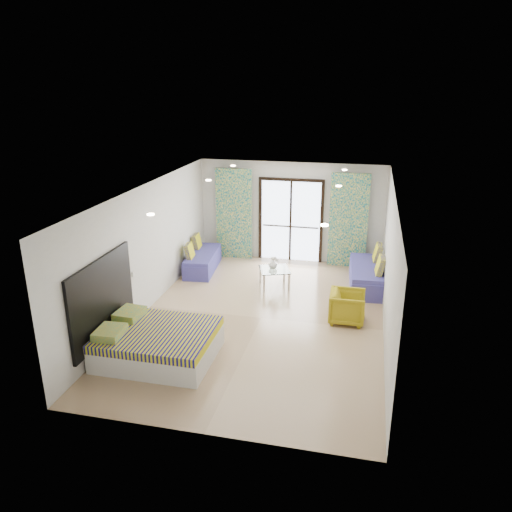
% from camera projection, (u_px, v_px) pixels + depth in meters
% --- Properties ---
extents(floor, '(5.00, 7.50, 0.01)m').
position_uv_depth(floor, '(261.00, 318.00, 10.48)').
color(floor, '#A0815F').
rests_on(floor, ground).
extents(ceiling, '(5.00, 7.50, 0.01)m').
position_uv_depth(ceiling, '(262.00, 191.00, 9.58)').
color(ceiling, silver).
rests_on(ceiling, ground).
extents(wall_back, '(5.00, 0.01, 2.70)m').
position_uv_depth(wall_back, '(291.00, 212.00, 13.48)').
color(wall_back, silver).
rests_on(wall_back, ground).
extents(wall_front, '(5.00, 0.01, 2.70)m').
position_uv_depth(wall_front, '(201.00, 350.00, 6.58)').
color(wall_front, silver).
rests_on(wall_front, ground).
extents(wall_left, '(0.01, 7.50, 2.70)m').
position_uv_depth(wall_left, '(146.00, 249.00, 10.56)').
color(wall_left, silver).
rests_on(wall_left, ground).
extents(wall_right, '(0.01, 7.50, 2.70)m').
position_uv_depth(wall_right, '(389.00, 267.00, 9.50)').
color(wall_right, silver).
rests_on(wall_right, ground).
extents(balcony_door, '(1.76, 0.08, 2.28)m').
position_uv_depth(balcony_door, '(291.00, 216.00, 13.48)').
color(balcony_door, black).
rests_on(balcony_door, floor).
extents(balcony_rail, '(1.52, 0.03, 0.04)m').
position_uv_depth(balcony_rail, '(291.00, 227.00, 13.59)').
color(balcony_rail, '#595451').
rests_on(balcony_rail, balcony_door).
extents(curtain_left, '(1.00, 0.10, 2.50)m').
position_uv_depth(curtain_left, '(234.00, 214.00, 13.67)').
color(curtain_left, silver).
rests_on(curtain_left, floor).
extents(curtain_right, '(1.00, 0.10, 2.50)m').
position_uv_depth(curtain_right, '(348.00, 221.00, 13.02)').
color(curtain_right, silver).
rests_on(curtain_right, floor).
extents(downlight_a, '(0.12, 0.12, 0.02)m').
position_uv_depth(downlight_a, '(151.00, 214.00, 8.05)').
color(downlight_a, '#FFE0B2').
rests_on(downlight_a, ceiling).
extents(downlight_b, '(0.12, 0.12, 0.02)m').
position_uv_depth(downlight_b, '(324.00, 225.00, 7.46)').
color(downlight_b, '#FFE0B2').
rests_on(downlight_b, ceiling).
extents(downlight_c, '(0.12, 0.12, 0.02)m').
position_uv_depth(downlight_c, '(208.00, 180.00, 10.81)').
color(downlight_c, '#FFE0B2').
rests_on(downlight_c, ceiling).
extents(downlight_d, '(0.12, 0.12, 0.02)m').
position_uv_depth(downlight_d, '(339.00, 186.00, 10.22)').
color(downlight_d, '#FFE0B2').
rests_on(downlight_d, ceiling).
extents(downlight_e, '(0.12, 0.12, 0.02)m').
position_uv_depth(downlight_e, '(233.00, 166.00, 12.64)').
color(downlight_e, '#FFE0B2').
rests_on(downlight_e, ceiling).
extents(downlight_f, '(0.12, 0.12, 0.02)m').
position_uv_depth(downlight_f, '(345.00, 170.00, 12.05)').
color(downlight_f, '#FFE0B2').
rests_on(downlight_f, ceiling).
extents(headboard, '(0.06, 2.10, 1.50)m').
position_uv_depth(headboard, '(103.00, 299.00, 8.85)').
color(headboard, black).
rests_on(headboard, floor).
extents(switch_plate, '(0.02, 0.10, 0.10)m').
position_uv_depth(switch_plate, '(134.00, 274.00, 10.00)').
color(switch_plate, silver).
rests_on(switch_plate, wall_left).
extents(bed, '(1.98, 1.62, 0.68)m').
position_uv_depth(bed, '(157.00, 343.00, 8.90)').
color(bed, silver).
rests_on(bed, floor).
extents(daybed_left, '(0.84, 1.78, 0.85)m').
position_uv_depth(daybed_left, '(202.00, 260.00, 13.06)').
color(daybed_left, '#3F3B8D').
rests_on(daybed_left, floor).
extents(daybed_right, '(0.87, 1.96, 0.95)m').
position_uv_depth(daybed_right, '(367.00, 275.00, 11.97)').
color(daybed_right, '#3F3B8D').
rests_on(daybed_right, floor).
extents(coffee_table, '(0.88, 0.88, 0.79)m').
position_uv_depth(coffee_table, '(274.00, 271.00, 11.93)').
color(coffee_table, silver).
rests_on(coffee_table, floor).
extents(vase, '(0.27, 0.27, 0.21)m').
position_uv_depth(vase, '(273.00, 264.00, 11.94)').
color(vase, white).
rests_on(vase, coffee_table).
extents(armchair, '(0.67, 0.71, 0.72)m').
position_uv_depth(armchair, '(347.00, 305.00, 10.21)').
color(armchair, '#A18E14').
rests_on(armchair, floor).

